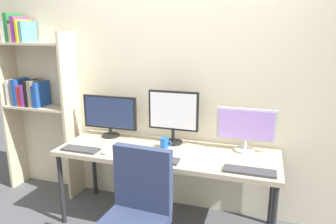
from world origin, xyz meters
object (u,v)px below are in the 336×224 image
(bookshelf, at_px, (32,88))
(computer_mouse, at_px, (105,152))
(monitor_right, at_px, (246,128))
(desk, at_px, (166,156))
(monitor_left, at_px, (110,115))
(keyboard_center, at_px, (158,159))
(monitor_center, at_px, (173,114))
(coffee_mug, at_px, (165,143))
(keyboard_left, at_px, (81,149))
(keyboard_right, at_px, (249,171))

(bookshelf, height_order, computer_mouse, bookshelf)
(monitor_right, bearing_deg, desk, -162.50)
(monitor_left, height_order, keyboard_center, monitor_left)
(monitor_center, xyz_separation_m, coffee_mug, (-0.04, -0.13, -0.25))
(bookshelf, distance_m, coffee_mug, 1.64)
(keyboard_left, height_order, computer_mouse, computer_mouse)
(keyboard_left, xyz_separation_m, coffee_mug, (0.70, 0.31, 0.04))
(keyboard_left, xyz_separation_m, computer_mouse, (0.25, 0.00, 0.01))
(bookshelf, bearing_deg, computer_mouse, -21.96)
(bookshelf, relative_size, monitor_left, 3.41)
(keyboard_center, bearing_deg, coffee_mug, 97.74)
(computer_mouse, xyz_separation_m, coffee_mug, (0.45, 0.30, 0.03))
(desk, bearing_deg, keyboard_left, -162.80)
(monitor_left, bearing_deg, monitor_center, -0.00)
(keyboard_right, bearing_deg, monitor_left, 162.66)
(desk, bearing_deg, keyboard_center, -90.00)
(monitor_center, xyz_separation_m, keyboard_center, (0.00, -0.44, -0.28))
(desk, bearing_deg, bookshelf, 171.94)
(desk, xyz_separation_m, coffee_mug, (-0.04, 0.08, 0.10))
(monitor_center, bearing_deg, keyboard_center, -90.00)
(desk, relative_size, monitor_right, 3.85)
(computer_mouse, bearing_deg, bookshelf, 158.04)
(bookshelf, bearing_deg, monitor_center, -0.60)
(keyboard_left, xyz_separation_m, keyboard_center, (0.74, 0.00, 0.00))
(keyboard_center, bearing_deg, desk, 90.00)
(keyboard_center, relative_size, keyboard_right, 0.91)
(coffee_mug, bearing_deg, monitor_right, 10.65)
(desk, relative_size, monitor_left, 3.42)
(monitor_center, bearing_deg, keyboard_right, -30.76)
(keyboard_left, height_order, keyboard_center, same)
(desk, distance_m, bookshelf, 1.71)
(bookshelf, bearing_deg, monitor_right, -0.43)
(coffee_mug, bearing_deg, keyboard_right, -21.41)
(bookshelf, distance_m, keyboard_center, 1.74)
(monitor_left, distance_m, keyboard_left, 0.50)
(monitor_left, height_order, monitor_center, monitor_center)
(keyboard_left, distance_m, keyboard_center, 0.74)
(keyboard_right, bearing_deg, desk, 162.80)
(desk, distance_m, monitor_left, 0.76)
(bookshelf, bearing_deg, coffee_mug, -5.49)
(monitor_right, xyz_separation_m, coffee_mug, (-0.71, -0.13, -0.18))
(desk, distance_m, keyboard_right, 0.78)
(monitor_right, bearing_deg, computer_mouse, -159.45)
(monitor_left, xyz_separation_m, keyboard_left, (-0.07, -0.44, -0.22))
(keyboard_center, distance_m, coffee_mug, 0.31)
(monitor_center, bearing_deg, monitor_right, -0.00)
(bookshelf, xyz_separation_m, keyboard_center, (1.62, -0.46, -0.44))
(bookshelf, distance_m, computer_mouse, 1.29)
(monitor_center, relative_size, monitor_right, 0.99)
(monitor_left, xyz_separation_m, monitor_right, (1.35, -0.00, -0.01))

